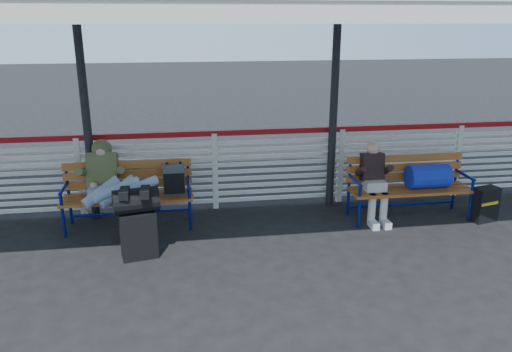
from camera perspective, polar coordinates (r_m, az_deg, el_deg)
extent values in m
plane|color=black|center=(6.17, -3.27, -9.95)|extent=(60.00, 60.00, 0.00)
cube|color=silver|center=(7.70, -4.70, 0.54)|extent=(12.00, 0.04, 1.04)
cube|color=maroon|center=(7.55, -4.82, 4.90)|extent=(12.00, 0.06, 0.08)
cube|color=silver|center=(4.63, -2.86, 18.82)|extent=(12.60, 0.06, 0.30)
cylinder|color=black|center=(7.45, -18.83, 6.20)|extent=(0.12, 0.12, 3.00)
cylinder|color=black|center=(7.67, 8.84, 7.24)|extent=(0.12, 0.12, 3.00)
cube|color=black|center=(6.37, -13.27, -6.54)|extent=(0.48, 0.34, 0.60)
cylinder|color=black|center=(6.20, -13.56, -2.74)|extent=(0.59, 0.40, 0.30)
cube|color=#AE4F21|center=(7.21, -14.41, -2.44)|extent=(1.80, 0.50, 0.04)
cube|color=#AE4F21|center=(7.37, -14.39, 0.22)|extent=(1.80, 0.10, 0.40)
cylinder|color=navy|center=(7.25, -21.13, -4.90)|extent=(0.04, 0.04, 0.45)
cylinder|color=navy|center=(7.06, -7.53, -4.41)|extent=(0.04, 0.04, 0.45)
cylinder|color=navy|center=(7.60, -20.61, -2.00)|extent=(0.04, 0.04, 0.90)
cylinder|color=navy|center=(7.42, -7.69, -1.45)|extent=(0.04, 0.04, 0.90)
cube|color=#45484C|center=(7.11, -9.33, -0.42)|extent=(0.30, 0.19, 0.42)
cube|color=#AE4F21|center=(7.65, 17.25, -1.53)|extent=(1.80, 0.50, 0.04)
cube|color=#AE4F21|center=(7.79, 16.62, 0.97)|extent=(1.80, 0.10, 0.40)
cylinder|color=navy|center=(7.23, 11.66, -4.10)|extent=(0.04, 0.04, 0.45)
cylinder|color=navy|center=(7.96, 23.25, -3.16)|extent=(0.04, 0.04, 0.45)
cylinder|color=navy|center=(7.57, 10.57, -1.22)|extent=(0.04, 0.04, 0.90)
cylinder|color=navy|center=(8.27, 21.78, -0.59)|extent=(0.04, 0.04, 0.90)
cylinder|color=#102B98|center=(7.70, 19.06, -0.04)|extent=(0.60, 0.35, 0.35)
cube|color=#95ADC9|center=(7.27, -17.17, -1.75)|extent=(0.36, 0.26, 0.18)
cube|color=#4E502A|center=(7.39, -17.14, 0.67)|extent=(0.42, 0.38, 0.53)
sphere|color=#4E502A|center=(7.41, -17.23, 2.96)|extent=(0.28, 0.28, 0.28)
sphere|color=tan|center=(7.37, -17.26, 2.81)|extent=(0.21, 0.21, 0.21)
cube|color=black|center=(6.12, -14.80, -1.91)|extent=(0.11, 0.27, 0.10)
cube|color=black|center=(6.09, -12.56, -1.82)|extent=(0.11, 0.27, 0.10)
cube|color=beige|center=(7.43, 13.38, -1.11)|extent=(0.30, 0.24, 0.16)
cube|color=black|center=(7.48, 13.13, 1.05)|extent=(0.32, 0.23, 0.42)
sphere|color=tan|center=(7.43, 13.21, 3.09)|extent=(0.19, 0.19, 0.19)
cylinder|color=beige|center=(7.34, 13.08, -3.73)|extent=(0.11, 0.11, 0.46)
cylinder|color=beige|center=(7.40, 14.38, -3.63)|extent=(0.11, 0.11, 0.46)
cube|color=silver|center=(7.32, 13.26, -5.40)|extent=(0.10, 0.24, 0.10)
cube|color=silver|center=(7.39, 14.57, -5.28)|extent=(0.10, 0.24, 0.10)
cube|color=black|center=(8.02, 24.68, -2.96)|extent=(0.41, 0.29, 0.51)
cube|color=gold|center=(7.91, 25.16, -2.89)|extent=(0.30, 0.10, 0.04)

